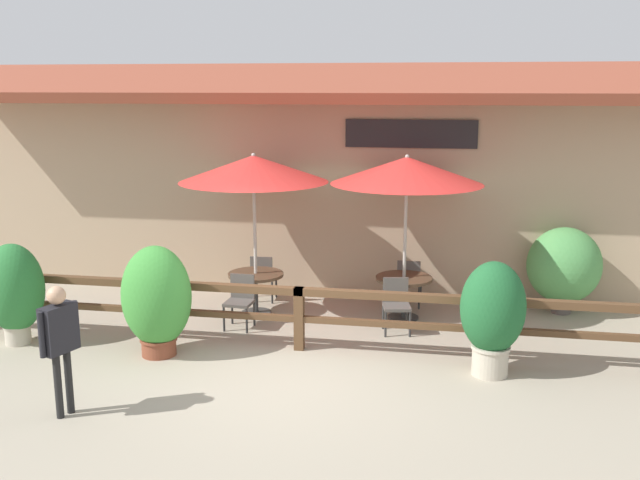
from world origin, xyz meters
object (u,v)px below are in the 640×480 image
(potted_plant_broad_leaf, at_px, (157,299))
(patio_umbrella_near, at_px, (254,169))
(patio_umbrella_middle, at_px, (407,171))
(potted_plant_corner_fern, at_px, (564,266))
(chair_middle_streetside, at_px, (396,303))
(dining_table_near, at_px, (256,281))
(chair_near_wallside, at_px, (263,275))
(pedestrian, at_px, (59,333))
(chair_middle_wallside, at_px, (409,280))
(dining_table_middle, at_px, (404,285))
(chair_near_streetside, at_px, (240,299))
(potted_plant_entrance_palm, at_px, (14,290))
(potted_plant_small_flowering, at_px, (493,313))

(potted_plant_broad_leaf, bearing_deg, patio_umbrella_near, 67.06)
(patio_umbrella_middle, bearing_deg, potted_plant_corner_fern, 16.28)
(chair_middle_streetside, bearing_deg, potted_plant_broad_leaf, -165.00)
(dining_table_near, xyz_separation_m, chair_near_wallside, (-0.07, 0.73, -0.09))
(patio_umbrella_middle, distance_m, potted_plant_corner_fern, 3.23)
(chair_near_wallside, bearing_deg, potted_plant_broad_leaf, 71.30)
(dining_table_near, xyz_separation_m, potted_plant_broad_leaf, (-0.89, -2.10, 0.28))
(potted_plant_corner_fern, bearing_deg, chair_near_wallside, -177.36)
(patio_umbrella_near, distance_m, potted_plant_corner_fern, 5.50)
(chair_near_wallside, bearing_deg, patio_umbrella_middle, 165.73)
(potted_plant_corner_fern, relative_size, pedestrian, 0.94)
(chair_middle_wallside, distance_m, potted_plant_broad_leaf, 4.56)
(chair_middle_wallside, relative_size, pedestrian, 0.54)
(patio_umbrella_near, distance_m, dining_table_middle, 3.15)
(patio_umbrella_near, xyz_separation_m, patio_umbrella_middle, (2.50, 0.19, 0.00))
(chair_near_wallside, height_order, dining_table_middle, chair_near_wallside)
(patio_umbrella_near, height_order, chair_middle_streetside, patio_umbrella_near)
(dining_table_middle, bearing_deg, chair_near_streetside, -160.31)
(chair_near_wallside, height_order, chair_middle_streetside, same)
(patio_umbrella_middle, height_order, potted_plant_corner_fern, patio_umbrella_middle)
(chair_near_streetside, bearing_deg, potted_plant_corner_fern, 20.85)
(chair_near_streetside, height_order, chair_middle_wallside, same)
(chair_near_streetside, height_order, dining_table_middle, chair_near_streetside)
(potted_plant_broad_leaf, bearing_deg, chair_near_streetside, 59.06)
(potted_plant_entrance_palm, bearing_deg, potted_plant_corner_fern, 19.79)
(potted_plant_small_flowering, bearing_deg, patio_umbrella_near, 152.27)
(chair_middle_streetside, height_order, potted_plant_small_flowering, potted_plant_small_flowering)
(potted_plant_corner_fern, bearing_deg, patio_umbrella_middle, -163.72)
(potted_plant_broad_leaf, bearing_deg, dining_table_near, 67.06)
(potted_plant_entrance_palm, bearing_deg, dining_table_near, 32.58)
(chair_near_wallside, bearing_deg, chair_middle_streetside, 151.45)
(dining_table_near, relative_size, potted_plant_entrance_palm, 0.61)
(chair_middle_streetside, bearing_deg, pedestrian, -145.98)
(patio_umbrella_middle, xyz_separation_m, chair_middle_wallside, (0.05, 0.68, -2.01))
(chair_near_wallside, bearing_deg, potted_plant_small_flowering, 142.38)
(potted_plant_small_flowering, bearing_deg, potted_plant_corner_fern, 65.49)
(chair_middle_wallside, xyz_separation_m, potted_plant_broad_leaf, (-3.44, -2.98, 0.37))
(patio_umbrella_near, xyz_separation_m, chair_near_streetside, (-0.06, -0.73, -2.01))
(dining_table_near, bearing_deg, patio_umbrella_near, 0.00)
(pedestrian, bearing_deg, patio_umbrella_middle, -21.43)
(potted_plant_corner_fern, height_order, pedestrian, pedestrian)
(patio_umbrella_middle, distance_m, dining_table_middle, 1.92)
(potted_plant_broad_leaf, height_order, potted_plant_corner_fern, potted_plant_broad_leaf)
(patio_umbrella_middle, bearing_deg, chair_near_wallside, 168.19)
(chair_near_streetside, relative_size, chair_middle_streetside, 1.00)
(potted_plant_broad_leaf, bearing_deg, potted_plant_small_flowering, 1.29)
(chair_middle_streetside, relative_size, pedestrian, 0.54)
(chair_middle_streetside, height_order, pedestrian, pedestrian)
(chair_near_wallside, height_order, pedestrian, pedestrian)
(potted_plant_entrance_palm, bearing_deg, dining_table_middle, 21.39)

